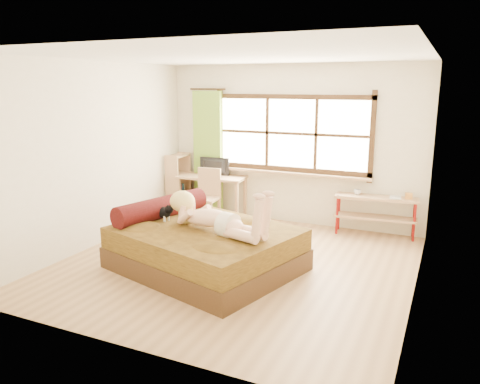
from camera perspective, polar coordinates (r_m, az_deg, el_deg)
The scene contains 18 objects.
floor at distance 6.35m, azimuth -0.54°, elevation -8.83°, with size 4.50×4.50×0.00m, color #9E754C.
ceiling at distance 5.91m, azimuth -0.59°, elevation 16.29°, with size 4.50×4.50×0.00m, color white.
wall_back at distance 8.05m, azimuth 6.27°, elevation 5.70°, with size 4.50×4.50×0.00m, color silver.
wall_front at distance 4.10m, azimuth -14.02°, elevation -1.66°, with size 4.50×4.50×0.00m, color silver.
wall_left at distance 7.22m, azimuth -17.01°, elevation 4.37°, with size 4.50×4.50×0.00m, color silver.
wall_right at distance 5.44m, azimuth 21.45°, elevation 1.38°, with size 4.50×4.50×0.00m, color silver.
window at distance 8.01m, azimuth 6.23°, elevation 6.81°, with size 2.80×0.16×1.46m.
curtain at distance 8.58m, azimuth -3.92°, elevation 4.85°, with size 0.55×0.10×2.20m, color olive.
bed at distance 6.18m, azimuth -4.57°, elevation -6.57°, with size 2.58×2.28×0.83m.
woman at distance 5.86m, azimuth -3.25°, elevation -1.70°, with size 1.53×0.44×0.66m, color beige, non-canonical shape.
kitten at distance 6.47m, azimuth -9.45°, elevation -2.26°, with size 0.33×0.13×0.26m, color black, non-canonical shape.
desk at distance 8.43m, azimuth -3.42°, elevation 1.30°, with size 1.25×0.65×0.76m.
monitor at distance 8.43m, azimuth -3.28°, elevation 3.10°, with size 0.56×0.07×0.32m, color black.
chair at distance 8.10m, azimuth -4.02°, elevation -0.12°, with size 0.46×0.46×0.95m.
pipe_shelf at distance 7.71m, azimuth 16.32°, elevation -1.75°, with size 1.30×0.45×0.72m.
cup at distance 7.71m, azimuth 14.12°, elevation -0.00°, with size 0.11×0.11×0.09m, color gray.
book at distance 7.65m, azimuth 17.78°, elevation -0.60°, with size 0.17×0.23×0.02m, color gray.
bookshelf at distance 8.78m, azimuth -7.51°, elevation 1.06°, with size 0.27×0.48×1.11m.
Camera 1 is at (2.50, -5.34, 2.36)m, focal length 35.00 mm.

